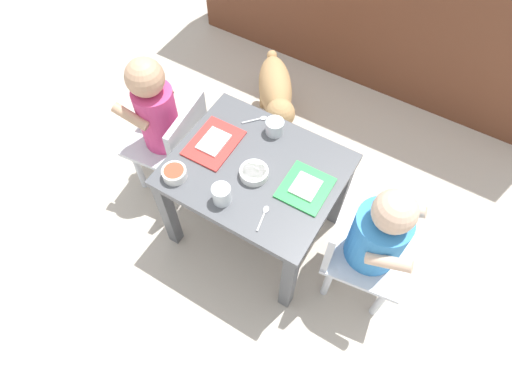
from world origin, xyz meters
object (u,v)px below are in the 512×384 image
at_px(seated_child_left, 160,116).
at_px(cereal_bowl_right_side, 174,173).
at_px(dog, 276,93).
at_px(seated_child_right, 375,235).
at_px(food_tray_left, 214,143).
at_px(food_tray_right, 305,188).
at_px(water_cup_right, 222,195).
at_px(water_cup_left, 275,128).
at_px(spoon_by_left_tray, 257,119).
at_px(spoon_by_right_tray, 263,216).
at_px(veggie_bowl_far, 254,173).
at_px(dining_table, 256,181).

height_order(seated_child_left, cereal_bowl_right_side, seated_child_left).
xyz_separation_m(seated_child_left, dog, (0.23, 0.52, -0.19)).
distance_m(seated_child_right, food_tray_left, 0.65).
bearing_deg(food_tray_right, food_tray_left, -180.00).
xyz_separation_m(dog, cereal_bowl_right_side, (0.01, -0.73, 0.24)).
bearing_deg(dog, water_cup_right, -74.74).
distance_m(water_cup_left, spoon_by_left_tray, 0.09).
bearing_deg(spoon_by_right_tray, water_cup_right, -173.27).
relative_size(food_tray_right, veggie_bowl_far, 1.74).
distance_m(seated_child_left, spoon_by_right_tray, 0.61).
bearing_deg(water_cup_left, cereal_bowl_right_side, -118.91).
distance_m(dining_table, seated_child_left, 0.46).
distance_m(seated_child_right, water_cup_left, 0.52).
distance_m(food_tray_left, water_cup_right, 0.24).
relative_size(food_tray_right, water_cup_left, 2.57).
distance_m(seated_child_left, water_cup_right, 0.48).
xyz_separation_m(dog, spoon_by_right_tray, (0.34, -0.70, 0.22)).
distance_m(seated_child_right, cereal_bowl_right_side, 0.70).
xyz_separation_m(dining_table, seated_child_left, (-0.46, 0.03, 0.05)).
relative_size(veggie_bowl_far, cereal_bowl_right_side, 1.18).
xyz_separation_m(seated_child_left, food_tray_left, (0.27, -0.02, 0.03)).
distance_m(food_tray_left, spoon_by_right_tray, 0.35).
distance_m(seated_child_right, food_tray_right, 0.28).
relative_size(water_cup_right, spoon_by_left_tray, 0.83).
xyz_separation_m(food_tray_right, spoon_by_left_tray, (-0.30, 0.18, -0.00)).
height_order(seated_child_left, veggie_bowl_far, seated_child_left).
bearing_deg(seated_child_left, veggie_bowl_far, -7.98).
relative_size(water_cup_left, cereal_bowl_right_side, 0.80).
xyz_separation_m(food_tray_right, water_cup_left, (-0.21, 0.16, 0.02)).
bearing_deg(seated_child_left, food_tray_left, -4.48).
bearing_deg(cereal_bowl_right_side, water_cup_right, 1.47).
height_order(dining_table, veggie_bowl_far, veggie_bowl_far).
bearing_deg(water_cup_right, seated_child_right, 19.60).
relative_size(seated_child_right, water_cup_left, 9.31).
height_order(water_cup_left, spoon_by_left_tray, water_cup_left).
bearing_deg(cereal_bowl_right_side, water_cup_left, 61.09).
bearing_deg(water_cup_left, food_tray_left, -134.65).
bearing_deg(dog, cereal_bowl_right_side, -89.55).
height_order(seated_child_left, food_tray_left, seated_child_left).
height_order(seated_child_right, dog, seated_child_right).
relative_size(water_cup_left, spoon_by_left_tray, 0.82).
height_order(food_tray_right, cereal_bowl_right_side, cereal_bowl_right_side).
bearing_deg(dining_table, spoon_by_right_tray, -51.74).
relative_size(dining_table, water_cup_right, 8.65).
bearing_deg(dining_table, water_cup_left, 98.61).
xyz_separation_m(seated_child_right, water_cup_left, (-0.48, 0.17, 0.08)).
height_order(spoon_by_left_tray, spoon_by_right_tray, same).
xyz_separation_m(food_tray_right, spoon_by_right_tray, (-0.07, -0.17, -0.00)).
xyz_separation_m(dog, water_cup_left, (0.20, -0.38, 0.24)).
height_order(dining_table, seated_child_right, seated_child_right).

